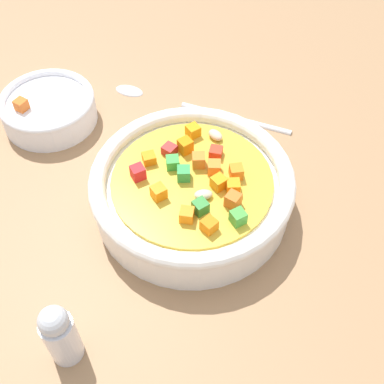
# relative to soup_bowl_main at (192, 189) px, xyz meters

# --- Properties ---
(ground_plane) EXTENTS (1.40, 1.40, 0.02)m
(ground_plane) POSITION_rel_soup_bowl_main_xyz_m (0.00, -0.00, -0.04)
(ground_plane) COLOR #9E754F
(soup_bowl_main) EXTENTS (0.21, 0.21, 0.06)m
(soup_bowl_main) POSITION_rel_soup_bowl_main_xyz_m (0.00, 0.00, 0.00)
(soup_bowl_main) COLOR white
(soup_bowl_main) RESTS_ON ground_plane
(spoon) EXTENTS (0.03, 0.23, 0.01)m
(spoon) POSITION_rel_soup_bowl_main_xyz_m (-0.15, -0.05, -0.02)
(spoon) COLOR silver
(spoon) RESTS_ON ground_plane
(side_bowl_small) EXTENTS (0.11, 0.11, 0.04)m
(side_bowl_small) POSITION_rel_soup_bowl_main_xyz_m (-0.07, -0.21, -0.01)
(side_bowl_small) COLOR white
(side_bowl_small) RESTS_ON ground_plane
(pepper_shaker) EXTENTS (0.03, 0.03, 0.07)m
(pepper_shaker) POSITION_rel_soup_bowl_main_xyz_m (0.19, -0.05, 0.01)
(pepper_shaker) COLOR silver
(pepper_shaker) RESTS_ON ground_plane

